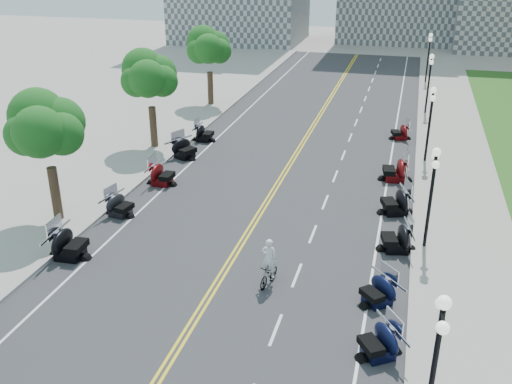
# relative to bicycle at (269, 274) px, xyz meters

# --- Properties ---
(ground) EXTENTS (160.00, 160.00, 0.00)m
(ground) POSITION_rel_bicycle_xyz_m (-2.17, 1.00, -0.50)
(ground) COLOR gray
(road) EXTENTS (16.00, 90.00, 0.01)m
(road) POSITION_rel_bicycle_xyz_m (-2.17, 11.00, -0.49)
(road) COLOR #333335
(road) RESTS_ON ground
(centerline_yellow_a) EXTENTS (0.12, 90.00, 0.00)m
(centerline_yellow_a) POSITION_rel_bicycle_xyz_m (-2.29, 11.00, -0.48)
(centerline_yellow_a) COLOR yellow
(centerline_yellow_a) RESTS_ON road
(centerline_yellow_b) EXTENTS (0.12, 90.00, 0.00)m
(centerline_yellow_b) POSITION_rel_bicycle_xyz_m (-2.05, 11.00, -0.48)
(centerline_yellow_b) COLOR yellow
(centerline_yellow_b) RESTS_ON road
(edge_line_north) EXTENTS (0.12, 90.00, 0.00)m
(edge_line_north) POSITION_rel_bicycle_xyz_m (4.23, 11.00, -0.48)
(edge_line_north) COLOR white
(edge_line_north) RESTS_ON road
(edge_line_south) EXTENTS (0.12, 90.00, 0.00)m
(edge_line_south) POSITION_rel_bicycle_xyz_m (-8.57, 11.00, -0.48)
(edge_line_south) COLOR white
(edge_line_south) RESTS_ON road
(lane_dash_5) EXTENTS (0.12, 2.00, 0.00)m
(lane_dash_5) POSITION_rel_bicycle_xyz_m (1.03, -3.00, -0.48)
(lane_dash_5) COLOR white
(lane_dash_5) RESTS_ON road
(lane_dash_6) EXTENTS (0.12, 2.00, 0.00)m
(lane_dash_6) POSITION_rel_bicycle_xyz_m (1.03, 1.00, -0.48)
(lane_dash_6) COLOR white
(lane_dash_6) RESTS_ON road
(lane_dash_7) EXTENTS (0.12, 2.00, 0.00)m
(lane_dash_7) POSITION_rel_bicycle_xyz_m (1.03, 5.00, -0.48)
(lane_dash_7) COLOR white
(lane_dash_7) RESTS_ON road
(lane_dash_8) EXTENTS (0.12, 2.00, 0.00)m
(lane_dash_8) POSITION_rel_bicycle_xyz_m (1.03, 9.00, -0.48)
(lane_dash_8) COLOR white
(lane_dash_8) RESTS_ON road
(lane_dash_9) EXTENTS (0.12, 2.00, 0.00)m
(lane_dash_9) POSITION_rel_bicycle_xyz_m (1.03, 13.00, -0.48)
(lane_dash_9) COLOR white
(lane_dash_9) RESTS_ON road
(lane_dash_10) EXTENTS (0.12, 2.00, 0.00)m
(lane_dash_10) POSITION_rel_bicycle_xyz_m (1.03, 17.00, -0.48)
(lane_dash_10) COLOR white
(lane_dash_10) RESTS_ON road
(lane_dash_11) EXTENTS (0.12, 2.00, 0.00)m
(lane_dash_11) POSITION_rel_bicycle_xyz_m (1.03, 21.00, -0.48)
(lane_dash_11) COLOR white
(lane_dash_11) RESTS_ON road
(lane_dash_12) EXTENTS (0.12, 2.00, 0.00)m
(lane_dash_12) POSITION_rel_bicycle_xyz_m (1.03, 25.00, -0.48)
(lane_dash_12) COLOR white
(lane_dash_12) RESTS_ON road
(lane_dash_13) EXTENTS (0.12, 2.00, 0.00)m
(lane_dash_13) POSITION_rel_bicycle_xyz_m (1.03, 29.00, -0.48)
(lane_dash_13) COLOR white
(lane_dash_13) RESTS_ON road
(lane_dash_14) EXTENTS (0.12, 2.00, 0.00)m
(lane_dash_14) POSITION_rel_bicycle_xyz_m (1.03, 33.00, -0.48)
(lane_dash_14) COLOR white
(lane_dash_14) RESTS_ON road
(lane_dash_15) EXTENTS (0.12, 2.00, 0.00)m
(lane_dash_15) POSITION_rel_bicycle_xyz_m (1.03, 37.00, -0.48)
(lane_dash_15) COLOR white
(lane_dash_15) RESTS_ON road
(lane_dash_16) EXTENTS (0.12, 2.00, 0.00)m
(lane_dash_16) POSITION_rel_bicycle_xyz_m (1.03, 41.00, -0.48)
(lane_dash_16) COLOR white
(lane_dash_16) RESTS_ON road
(lane_dash_17) EXTENTS (0.12, 2.00, 0.00)m
(lane_dash_17) POSITION_rel_bicycle_xyz_m (1.03, 45.00, -0.48)
(lane_dash_17) COLOR white
(lane_dash_17) RESTS_ON road
(lane_dash_18) EXTENTS (0.12, 2.00, 0.00)m
(lane_dash_18) POSITION_rel_bicycle_xyz_m (1.03, 49.00, -0.48)
(lane_dash_18) COLOR white
(lane_dash_18) RESTS_ON road
(lane_dash_19) EXTENTS (0.12, 2.00, 0.00)m
(lane_dash_19) POSITION_rel_bicycle_xyz_m (1.03, 53.00, -0.48)
(lane_dash_19) COLOR white
(lane_dash_19) RESTS_ON road
(sidewalk_north) EXTENTS (5.00, 90.00, 0.15)m
(sidewalk_north) POSITION_rel_bicycle_xyz_m (8.33, 11.00, -0.42)
(sidewalk_north) COLOR #9E9991
(sidewalk_north) RESTS_ON ground
(sidewalk_south) EXTENTS (5.00, 90.00, 0.15)m
(sidewalk_south) POSITION_rel_bicycle_xyz_m (-12.67, 11.00, -0.42)
(sidewalk_south) COLOR #9E9991
(sidewalk_south) RESTS_ON ground
(street_lamp_1) EXTENTS (0.50, 1.20, 4.90)m
(street_lamp_1) POSITION_rel_bicycle_xyz_m (6.43, -7.00, 2.10)
(street_lamp_1) COLOR black
(street_lamp_1) RESTS_ON sidewalk_north
(street_lamp_2) EXTENTS (0.50, 1.20, 4.90)m
(street_lamp_2) POSITION_rel_bicycle_xyz_m (6.43, 5.00, 2.10)
(street_lamp_2) COLOR black
(street_lamp_2) RESTS_ON sidewalk_north
(street_lamp_3) EXTENTS (0.50, 1.20, 4.90)m
(street_lamp_3) POSITION_rel_bicycle_xyz_m (6.43, 17.00, 2.10)
(street_lamp_3) COLOR black
(street_lamp_3) RESTS_ON sidewalk_north
(street_lamp_4) EXTENTS (0.50, 1.20, 4.90)m
(street_lamp_4) POSITION_rel_bicycle_xyz_m (6.43, 29.00, 2.10)
(street_lamp_4) COLOR black
(street_lamp_4) RESTS_ON sidewalk_north
(street_lamp_5) EXTENTS (0.50, 1.20, 4.90)m
(street_lamp_5) POSITION_rel_bicycle_xyz_m (6.43, 41.00, 2.10)
(street_lamp_5) COLOR black
(street_lamp_5) RESTS_ON sidewalk_north
(tree_2) EXTENTS (4.80, 4.80, 9.20)m
(tree_2) POSITION_rel_bicycle_xyz_m (-12.17, 3.00, 4.25)
(tree_2) COLOR #235619
(tree_2) RESTS_ON sidewalk_south
(tree_3) EXTENTS (4.80, 4.80, 9.20)m
(tree_3) POSITION_rel_bicycle_xyz_m (-12.17, 15.00, 4.25)
(tree_3) COLOR #235619
(tree_3) RESTS_ON sidewalk_south
(tree_4) EXTENTS (4.80, 4.80, 9.20)m
(tree_4) POSITION_rel_bicycle_xyz_m (-12.17, 27.00, 4.25)
(tree_4) COLOR #235619
(tree_4) RESTS_ON sidewalk_south
(motorcycle_n_4) EXTENTS (2.65, 2.65, 1.34)m
(motorcycle_n_4) POSITION_rel_bicycle_xyz_m (4.87, -3.47, 0.17)
(motorcycle_n_4) COLOR black
(motorcycle_n_4) RESTS_ON road
(motorcycle_n_5) EXTENTS (2.60, 2.60, 1.29)m
(motorcycle_n_5) POSITION_rel_bicycle_xyz_m (4.60, -0.22, 0.15)
(motorcycle_n_5) COLOR black
(motorcycle_n_5) RESTS_ON road
(motorcycle_n_6) EXTENTS (2.49, 2.49, 1.45)m
(motorcycle_n_6) POSITION_rel_bicycle_xyz_m (5.11, 4.44, 0.23)
(motorcycle_n_6) COLOR black
(motorcycle_n_6) RESTS_ON road
(motorcycle_n_7) EXTENTS (2.73, 2.73, 1.50)m
(motorcycle_n_7) POSITION_rel_bicycle_xyz_m (4.88, 8.56, 0.26)
(motorcycle_n_7) COLOR black
(motorcycle_n_7) RESTS_ON road
(motorcycle_n_8) EXTENTS (2.54, 2.54, 1.57)m
(motorcycle_n_8) POSITION_rel_bicycle_xyz_m (4.62, 13.33, 0.29)
(motorcycle_n_8) COLOR #590A0C
(motorcycle_n_8) RESTS_ON road
(motorcycle_n_10) EXTENTS (2.23, 2.23, 1.25)m
(motorcycle_n_10) POSITION_rel_bicycle_xyz_m (4.59, 21.61, 0.13)
(motorcycle_n_10) COLOR #590A0C
(motorcycle_n_10) RESTS_ON road
(motorcycle_s_5) EXTENTS (2.35, 2.35, 1.56)m
(motorcycle_s_5) POSITION_rel_bicycle_xyz_m (-9.46, -0.24, 0.28)
(motorcycle_s_5) COLOR black
(motorcycle_s_5) RESTS_ON road
(motorcycle_s_6) EXTENTS (2.19, 2.19, 1.31)m
(motorcycle_s_6) POSITION_rel_bicycle_xyz_m (-9.33, 4.42, 0.16)
(motorcycle_s_6) COLOR black
(motorcycle_s_6) RESTS_ON road
(motorcycle_s_7) EXTENTS (2.06, 2.06, 1.44)m
(motorcycle_s_7) POSITION_rel_bicycle_xyz_m (-8.90, 8.95, 0.22)
(motorcycle_s_7) COLOR #590A0C
(motorcycle_s_7) RESTS_ON road
(motorcycle_s_8) EXTENTS (2.81, 2.81, 1.47)m
(motorcycle_s_8) POSITION_rel_bicycle_xyz_m (-9.33, 13.64, 0.24)
(motorcycle_s_8) COLOR black
(motorcycle_s_8) RESTS_ON road
(motorcycle_s_9) EXTENTS (1.91, 1.91, 1.34)m
(motorcycle_s_9) POSITION_rel_bicycle_xyz_m (-9.28, 17.39, 0.17)
(motorcycle_s_9) COLOR black
(motorcycle_s_9) RESTS_ON road
(bicycle) EXTENTS (0.78, 1.71, 0.99)m
(bicycle) POSITION_rel_bicycle_xyz_m (0.00, 0.00, 0.00)
(bicycle) COLOR #A51414
(bicycle) RESTS_ON road
(cyclist_rider) EXTENTS (0.67, 0.44, 1.84)m
(cyclist_rider) POSITION_rel_bicycle_xyz_m (0.00, 0.00, 1.42)
(cyclist_rider) COLOR white
(cyclist_rider) RESTS_ON bicycle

